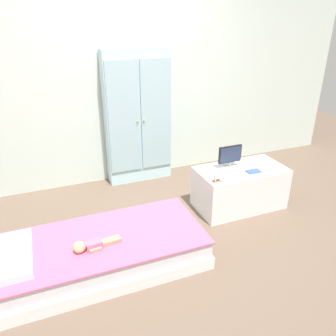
{
  "coord_description": "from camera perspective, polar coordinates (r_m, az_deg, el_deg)",
  "views": [
    {
      "loc": [
        -0.99,
        -2.45,
        2.0
      ],
      "look_at": [
        0.15,
        0.42,
        0.58
      ],
      "focal_mm": 35.71,
      "sensor_mm": 36.0,
      "label": 1
    }
  ],
  "objects": [
    {
      "name": "wardrobe",
      "position": [
        4.2,
        -5.16,
        8.5
      ],
      "size": [
        0.81,
        0.25,
        1.65
      ],
      "color": "silver",
      "rests_on": "ground_plane"
    },
    {
      "name": "tv_stand",
      "position": [
        3.83,
        12.13,
        -3.3
      ],
      "size": [
        0.97,
        0.51,
        0.47
      ],
      "primitive_type": "cube",
      "color": "white",
      "rests_on": "ground_plane"
    },
    {
      "name": "bed",
      "position": [
        3.02,
        -11.33,
        -13.95
      ],
      "size": [
        1.78,
        0.82,
        0.28
      ],
      "color": "white",
      "rests_on": "ground_plane"
    },
    {
      "name": "rocking_horse_toy",
      "position": [
        3.38,
        8.59,
        -1.3
      ],
      "size": [
        0.11,
        0.04,
        0.13
      ],
      "color": "#8E6642",
      "rests_on": "tv_stand"
    },
    {
      "name": "book_blue",
      "position": [
        3.68,
        14.38,
        -0.56
      ],
      "size": [
        0.15,
        0.1,
        0.01
      ],
      "primitive_type": "cube",
      "color": "blue",
      "rests_on": "tv_stand"
    },
    {
      "name": "tv_monitor",
      "position": [
        3.68,
        10.55,
        2.17
      ],
      "size": [
        0.27,
        0.1,
        0.25
      ],
      "color": "#99999E",
      "rests_on": "tv_stand"
    },
    {
      "name": "back_wall",
      "position": [
        4.19,
        -8.15,
        15.63
      ],
      "size": [
        6.4,
        0.05,
        2.7
      ],
      "primitive_type": "cube",
      "color": "silver",
      "rests_on": "ground_plane"
    },
    {
      "name": "doll",
      "position": [
        2.82,
        -13.43,
        -12.76
      ],
      "size": [
        0.39,
        0.14,
        0.1
      ],
      "color": "#D6668E",
      "rests_on": "bed"
    },
    {
      "name": "ground_plane",
      "position": [
        3.32,
        0.22,
        -12.49
      ],
      "size": [
        10.0,
        10.0,
        0.02
      ],
      "primitive_type": "cube",
      "color": "brown"
    },
    {
      "name": "pillow",
      "position": [
        2.92,
        -25.32,
        -13.46
      ],
      "size": [
        0.32,
        0.58,
        0.06
      ],
      "primitive_type": "cube",
      "color": "silver",
      "rests_on": "bed"
    }
  ]
}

